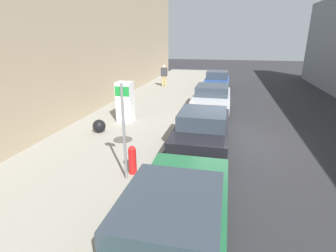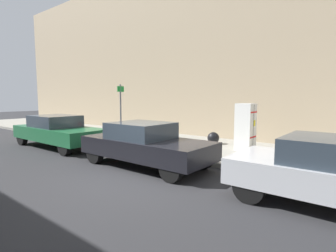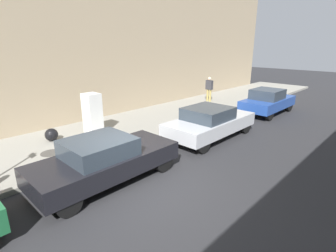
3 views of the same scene
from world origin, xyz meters
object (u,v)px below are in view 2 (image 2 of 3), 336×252
(trash_bag, at_px, (213,138))
(parked_sedan_green, at_px, (58,131))
(street_sign_post, at_px, (121,111))
(parked_sedan_dark, at_px, (145,144))
(fire_hydrant, at_px, (125,135))
(discarded_refrigerator, at_px, (245,127))

(trash_bag, xyz_separation_m, parked_sedan_green, (4.14, -5.42, 0.30))
(street_sign_post, relative_size, trash_bag, 5.00)
(trash_bag, bearing_deg, parked_sedan_dark, -2.37)
(fire_hydrant, distance_m, parked_sedan_green, 3.01)
(trash_bag, relative_size, parked_sedan_green, 0.11)
(fire_hydrant, height_order, trash_bag, fire_hydrant)
(fire_hydrant, relative_size, parked_sedan_dark, 0.19)
(parked_sedan_green, distance_m, parked_sedan_dark, 5.25)
(discarded_refrigerator, relative_size, street_sign_post, 0.69)
(street_sign_post, distance_m, parked_sedan_green, 2.92)
(trash_bag, bearing_deg, parked_sedan_green, -52.63)
(street_sign_post, relative_size, fire_hydrant, 3.12)
(discarded_refrigerator, bearing_deg, parked_sedan_green, -62.71)
(street_sign_post, xyz_separation_m, fire_hydrant, (0.07, 0.32, -1.02))
(fire_hydrant, relative_size, trash_bag, 1.60)
(parked_sedan_green, bearing_deg, fire_hydrant, 123.50)
(parked_sedan_green, bearing_deg, discarded_refrigerator, 117.29)
(street_sign_post, height_order, parked_sedan_green, street_sign_post)
(street_sign_post, height_order, trash_bag, street_sign_post)
(discarded_refrigerator, xyz_separation_m, parked_sedan_dark, (3.64, -1.80, -0.34))
(discarded_refrigerator, relative_size, parked_sedan_green, 0.37)
(street_sign_post, bearing_deg, discarded_refrigerator, 111.45)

